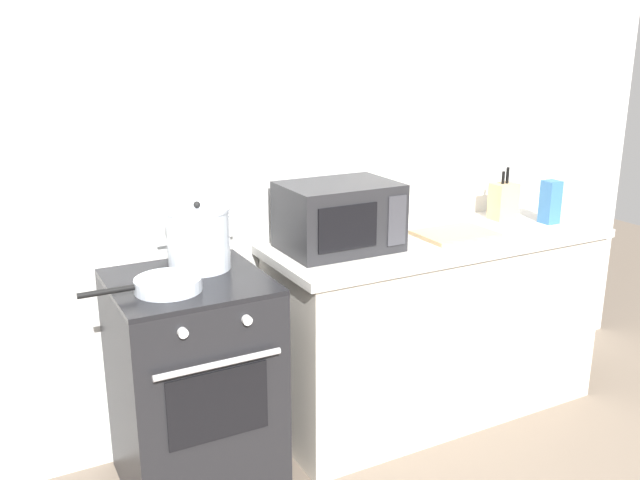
% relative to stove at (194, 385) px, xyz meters
% --- Properties ---
extents(back_wall, '(4.40, 0.10, 2.50)m').
position_rel_stove_xyz_m(back_wall, '(0.65, 0.37, 0.79)').
color(back_wall, silver).
rests_on(back_wall, ground_plane).
extents(lower_cabinet_right, '(1.64, 0.56, 0.88)m').
position_rel_stove_xyz_m(lower_cabinet_right, '(1.25, 0.02, -0.02)').
color(lower_cabinet_right, beige).
rests_on(lower_cabinet_right, ground_plane).
extents(countertop_right, '(1.70, 0.60, 0.04)m').
position_rel_stove_xyz_m(countertop_right, '(1.25, 0.02, 0.44)').
color(countertop_right, beige).
rests_on(countertop_right, lower_cabinet_right).
extents(stove, '(0.60, 0.64, 0.92)m').
position_rel_stove_xyz_m(stove, '(0.00, 0.00, 0.00)').
color(stove, black).
rests_on(stove, ground_plane).
extents(stock_pot, '(0.34, 0.26, 0.28)m').
position_rel_stove_xyz_m(stock_pot, '(0.09, 0.11, 0.59)').
color(stock_pot, silver).
rests_on(stock_pot, stove).
extents(frying_pan, '(0.45, 0.25, 0.05)m').
position_rel_stove_xyz_m(frying_pan, '(-0.11, -0.09, 0.48)').
color(frying_pan, silver).
rests_on(frying_pan, stove).
extents(microwave, '(0.50, 0.37, 0.30)m').
position_rel_stove_xyz_m(microwave, '(0.72, 0.08, 0.61)').
color(microwave, '#232326').
rests_on(microwave, countertop_right).
extents(cutting_board, '(0.36, 0.26, 0.02)m').
position_rel_stove_xyz_m(cutting_board, '(1.32, 0.00, 0.47)').
color(cutting_board, tan).
rests_on(cutting_board, countertop_right).
extents(knife_block, '(0.13, 0.10, 0.27)m').
position_rel_stove_xyz_m(knife_block, '(1.75, 0.14, 0.56)').
color(knife_block, tan).
rests_on(knife_block, countertop_right).
extents(pasta_box, '(0.08, 0.08, 0.22)m').
position_rel_stove_xyz_m(pasta_box, '(1.90, -0.03, 0.57)').
color(pasta_box, teal).
rests_on(pasta_box, countertop_right).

